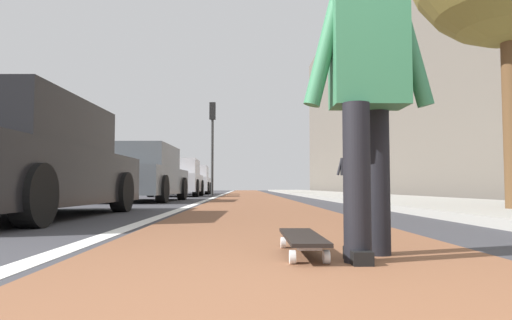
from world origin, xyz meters
The scene contains 13 objects.
ground_plane centered at (10.00, 0.00, 0.00)m, with size 80.00×80.00×0.00m, color #38383D.
bike_lane_paint centered at (24.00, 0.00, 0.00)m, with size 56.00×2.34×0.00m, color brown.
lane_stripe_white centered at (20.00, 1.32, 0.00)m, with size 52.00×0.16×0.01m, color silver.
sidewalk_curb centered at (18.00, -3.68, 0.05)m, with size 52.00×3.20×0.11m, color #9E9B93.
building_facade centered at (22.00, -6.51, 5.89)m, with size 40.00×1.20×11.78m, color #615A50.
skateboard centered at (1.52, -0.10, 0.09)m, with size 0.84×0.21×0.11m.
skater_person centered at (1.38, -0.45, 0.94)m, with size 0.46×0.72×1.64m.
parked_car_near centered at (4.70, 3.04, 0.70)m, with size 4.60×2.07×1.47m.
parked_car_mid centered at (11.40, 2.96, 0.72)m, with size 4.57×2.00×1.49m.
parked_car_far centered at (17.91, 2.96, 0.73)m, with size 4.12×1.99×1.50m.
parked_car_end centered at (23.49, 3.02, 0.71)m, with size 4.30×2.09×1.48m.
traffic_light centered at (20.51, 1.72, 3.00)m, with size 0.33×0.28×4.35m.
pedestrian_distant centered at (13.73, -3.09, 0.87)m, with size 0.43×0.66×1.52m.
Camera 1 is at (-1.11, 0.23, 0.39)m, focal length 32.48 mm.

